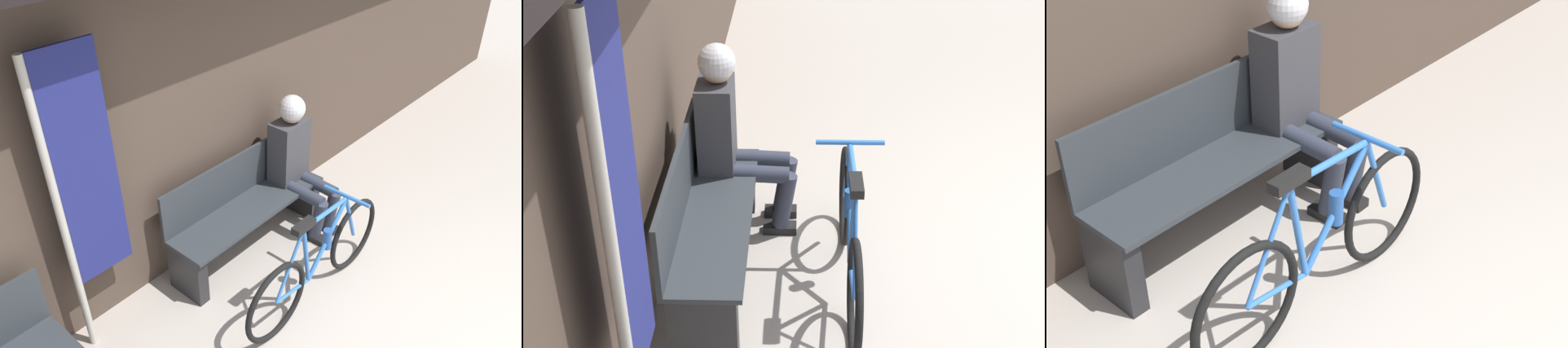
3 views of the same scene
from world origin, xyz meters
The scene contains 5 objects.
storefront_wall centered at (0.00, 2.68, 1.66)m, with size 12.00×0.56×3.20m.
park_bench_near centered at (-0.08, 2.35, 0.40)m, with size 1.55×0.42×0.85m.
bicycle centered at (-0.16, 1.52, 0.36)m, with size 1.63×0.40×0.86m.
person_seated centered at (0.49, 2.25, 0.73)m, with size 0.34×0.62×1.27m.
banner_pole centered at (-1.43, 2.46, 1.27)m, with size 0.45×0.05×2.15m.
Camera 1 is at (-2.62, -0.04, 3.01)m, focal length 35.00 mm.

